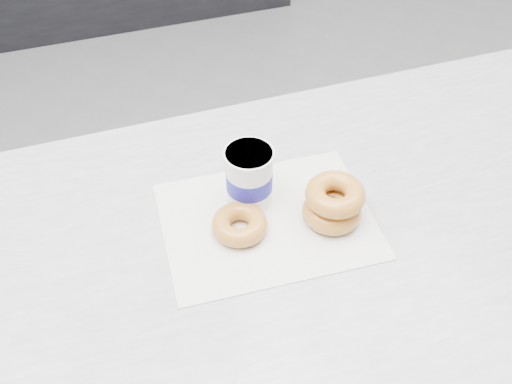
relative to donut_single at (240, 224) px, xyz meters
The scene contains 5 objects.
ground 1.08m from the donut_single, 108.93° to the left, with size 5.00×5.00×0.00m, color gray.
wax_paper 0.05m from the donut_single, ahead, with size 0.34×0.26×0.00m, color silver.
donut_single is the anchor object (origin of this frame).
donut_stack 0.15m from the donut_single, ahead, with size 0.14×0.14×0.07m.
coffee_cup 0.08m from the donut_single, 58.92° to the left, with size 0.09×0.09×0.11m.
Camera 1 is at (0.02, -1.12, 1.60)m, focal length 40.00 mm.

